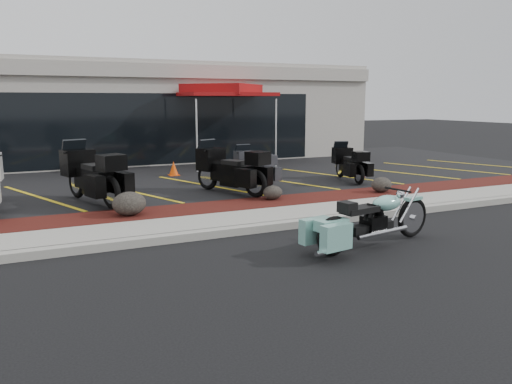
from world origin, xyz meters
name	(u,v)px	position (x,y,z in m)	size (l,w,h in m)	color
ground	(306,240)	(0.00, 0.00, 0.00)	(90.00, 90.00, 0.00)	black
curb	(284,225)	(0.00, 0.90, 0.07)	(24.00, 0.25, 0.15)	gray
sidewalk	(269,218)	(0.00, 1.60, 0.07)	(24.00, 1.20, 0.15)	gray
mulch_bed	(247,207)	(0.00, 2.80, 0.08)	(24.00, 1.20, 0.16)	black
upper_lot	(182,176)	(0.00, 8.20, 0.07)	(26.00, 9.60, 0.15)	black
dealership_building	(141,113)	(0.00, 14.47, 2.01)	(18.00, 8.16, 4.00)	#A09990
boulder_left	(129,204)	(-2.74, 2.70, 0.41)	(0.71, 0.59, 0.50)	black
boulder_mid	(273,192)	(0.77, 2.98, 0.33)	(0.48, 0.40, 0.34)	black
boulder_right	(381,185)	(3.83, 2.68, 0.36)	(0.56, 0.47, 0.40)	black
hero_cruiser	(413,212)	(1.88, -0.67, 0.50)	(2.85, 0.72, 1.00)	#7EC5B6
touring_black_front	(76,169)	(-3.55, 5.23, 0.88)	(2.51, 0.96, 1.46)	black
touring_black_mid	(207,165)	(-0.22, 4.96, 0.84)	(2.36, 0.90, 1.37)	black
touring_grey	(243,163)	(1.13, 5.67, 0.72)	(1.96, 0.75, 1.14)	#323338
touring_black_rear	(341,159)	(4.31, 5.33, 0.72)	(1.97, 0.75, 1.14)	black
traffic_cone	(174,168)	(-0.37, 7.91, 0.38)	(0.31, 0.31, 0.45)	#EC4907
popup_canopy	(222,92)	(2.09, 9.91, 2.85)	(3.57, 3.57, 2.98)	silver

